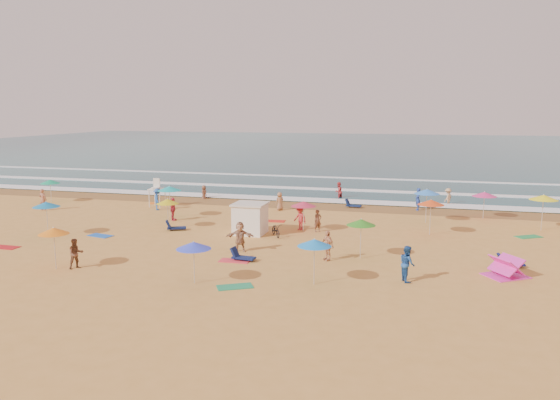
# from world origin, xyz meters

# --- Properties ---
(ground) EXTENTS (220.00, 220.00, 0.00)m
(ground) POSITION_xyz_m (0.00, 0.00, 0.00)
(ground) COLOR gold
(ground) RESTS_ON ground
(ocean) EXTENTS (220.00, 140.00, 0.18)m
(ocean) POSITION_xyz_m (0.00, 84.00, 0.00)
(ocean) COLOR #0C4756
(ocean) RESTS_ON ground
(wet_sand) EXTENTS (220.00, 220.00, 0.00)m
(wet_sand) POSITION_xyz_m (0.00, 12.50, 0.01)
(wet_sand) COLOR olive
(wet_sand) RESTS_ON ground
(surf_foam) EXTENTS (200.00, 18.70, 0.05)m
(surf_foam) POSITION_xyz_m (0.00, 21.32, 0.10)
(surf_foam) COLOR white
(surf_foam) RESTS_ON ground
(cabana) EXTENTS (2.00, 2.00, 2.00)m
(cabana) POSITION_xyz_m (-1.84, 0.66, 1.00)
(cabana) COLOR white
(cabana) RESTS_ON ground
(cabana_roof) EXTENTS (2.20, 2.20, 0.12)m
(cabana_roof) POSITION_xyz_m (-1.84, 0.66, 2.06)
(cabana_roof) COLOR silver
(cabana_roof) RESTS_ON cabana
(bicycle) EXTENTS (1.36, 1.72, 0.87)m
(bicycle) POSITION_xyz_m (0.06, 0.36, 0.44)
(bicycle) COLOR black
(bicycle) RESTS_ON ground
(lifeguard_stand) EXTENTS (1.20, 1.20, 2.10)m
(lifeguard_stand) POSITION_xyz_m (-12.93, 8.48, 1.05)
(lifeguard_stand) COLOR white
(lifeguard_stand) RESTS_ON ground
(beach_umbrellas) EXTENTS (53.77, 25.95, 0.81)m
(beach_umbrellas) POSITION_xyz_m (2.03, 0.52, 2.10)
(beach_umbrellas) COLOR #1B88EA
(beach_umbrellas) RESTS_ON ground
(loungers) EXTENTS (55.88, 28.53, 0.34)m
(loungers) POSITION_xyz_m (1.70, -2.24, 0.17)
(loungers) COLOR #0F144B
(loungers) RESTS_ON ground
(towels) EXTENTS (41.20, 22.22, 0.03)m
(towels) POSITION_xyz_m (3.94, -1.61, 0.01)
(towels) COLOR red
(towels) RESTS_ON ground
(beachgoers) EXTENTS (43.82, 27.80, 2.13)m
(beachgoers) POSITION_xyz_m (-0.18, 4.40, 0.82)
(beachgoers) COLOR tan
(beachgoers) RESTS_ON ground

